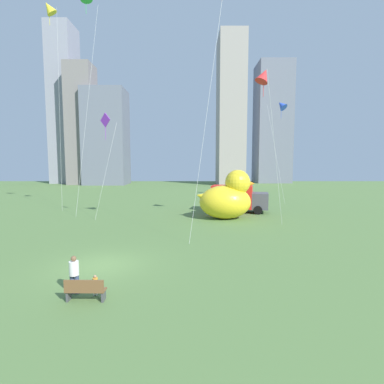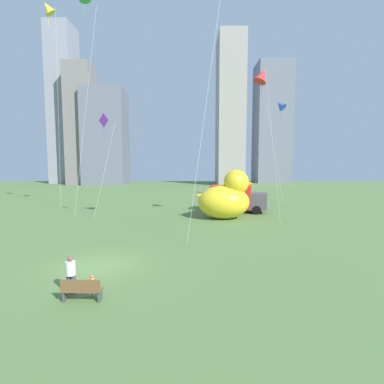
{
  "view_description": "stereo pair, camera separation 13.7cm",
  "coord_description": "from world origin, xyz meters",
  "px_view_note": "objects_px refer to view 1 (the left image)",
  "views": [
    {
      "loc": [
        4.72,
        -15.04,
        5.34
      ],
      "look_at": [
        4.79,
        4.51,
        3.39
      ],
      "focal_mm": 27.9,
      "sensor_mm": 36.0,
      "label": 1
    },
    {
      "loc": [
        4.86,
        -15.04,
        5.34
      ],
      "look_at": [
        4.79,
        4.51,
        3.39
      ],
      "focal_mm": 27.9,
      "sensor_mm": 36.0,
      "label": 2
    }
  ],
  "objects_px": {
    "person_child": "(94,284)",
    "kite_purple": "(104,124)",
    "kite_blue": "(280,105)",
    "park_bench": "(84,290)",
    "box_truck": "(237,199)",
    "kite_yellow": "(48,8)",
    "kite_red": "(263,76)",
    "giant_inflatable_duck": "(226,198)",
    "person_adult": "(73,273)"
  },
  "relations": [
    {
      "from": "kite_yellow",
      "to": "box_truck",
      "type": "bearing_deg",
      "value": -0.68
    },
    {
      "from": "giant_inflatable_duck",
      "to": "person_adult",
      "type": "bearing_deg",
      "value": -116.52
    },
    {
      "from": "giant_inflatable_duck",
      "to": "person_child",
      "type": "bearing_deg",
      "value": -113.65
    },
    {
      "from": "person_child",
      "to": "kite_red",
      "type": "height_order",
      "value": "kite_red"
    },
    {
      "from": "giant_inflatable_duck",
      "to": "kite_red",
      "type": "distance_m",
      "value": 11.1
    },
    {
      "from": "box_truck",
      "to": "kite_red",
      "type": "distance_m",
      "value": 12.74
    },
    {
      "from": "park_bench",
      "to": "kite_yellow",
      "type": "xyz_separation_m",
      "value": [
        -10.46,
        21.03,
        20.47
      ]
    },
    {
      "from": "person_child",
      "to": "kite_red",
      "type": "bearing_deg",
      "value": 54.85
    },
    {
      "from": "person_child",
      "to": "kite_blue",
      "type": "xyz_separation_m",
      "value": [
        15.92,
        29.46,
        12.52
      ]
    },
    {
      "from": "kite_yellow",
      "to": "giant_inflatable_duck",
      "type": "bearing_deg",
      "value": -12.7
    },
    {
      "from": "park_bench",
      "to": "box_truck",
      "type": "xyz_separation_m",
      "value": [
        9.08,
        20.8,
        0.97
      ]
    },
    {
      "from": "giant_inflatable_duck",
      "to": "kite_red",
      "type": "bearing_deg",
      "value": -43.85
    },
    {
      "from": "person_child",
      "to": "kite_blue",
      "type": "relative_size",
      "value": 0.06
    },
    {
      "from": "person_child",
      "to": "kite_purple",
      "type": "height_order",
      "value": "kite_purple"
    },
    {
      "from": "kite_purple",
      "to": "kite_red",
      "type": "bearing_deg",
      "value": -5.89
    },
    {
      "from": "park_bench",
      "to": "box_truck",
      "type": "distance_m",
      "value": 22.71
    },
    {
      "from": "box_truck",
      "to": "kite_purple",
      "type": "height_order",
      "value": "kite_purple"
    },
    {
      "from": "park_bench",
      "to": "kite_yellow",
      "type": "bearing_deg",
      "value": 116.45
    },
    {
      "from": "person_adult",
      "to": "box_truck",
      "type": "xyz_separation_m",
      "value": [
        9.77,
        20.08,
        0.58
      ]
    },
    {
      "from": "box_truck",
      "to": "kite_blue",
      "type": "bearing_deg",
      "value": 52.44
    },
    {
      "from": "giant_inflatable_duck",
      "to": "kite_yellow",
      "type": "distance_m",
      "value": 26.38
    },
    {
      "from": "person_adult",
      "to": "kite_yellow",
      "type": "bearing_deg",
      "value": 115.69
    },
    {
      "from": "kite_red",
      "to": "kite_purple",
      "type": "distance_m",
      "value": 14.22
    },
    {
      "from": "person_adult",
      "to": "kite_purple",
      "type": "height_order",
      "value": "kite_purple"
    },
    {
      "from": "kite_purple",
      "to": "kite_blue",
      "type": "relative_size",
      "value": 0.7
    },
    {
      "from": "person_child",
      "to": "kite_red",
      "type": "relative_size",
      "value": 0.06
    },
    {
      "from": "park_bench",
      "to": "kite_red",
      "type": "xyz_separation_m",
      "value": [
        10.05,
        14.48,
        12.0
      ]
    },
    {
      "from": "person_adult",
      "to": "giant_inflatable_duck",
      "type": "bearing_deg",
      "value": 63.48
    },
    {
      "from": "kite_red",
      "to": "kite_purple",
      "type": "xyz_separation_m",
      "value": [
        -13.65,
        1.41,
        -3.75
      ]
    },
    {
      "from": "park_bench",
      "to": "kite_blue",
      "type": "xyz_separation_m",
      "value": [
        16.14,
        29.98,
        12.52
      ]
    },
    {
      "from": "person_adult",
      "to": "kite_red",
      "type": "distance_m",
      "value": 20.97
    },
    {
      "from": "park_bench",
      "to": "kite_purple",
      "type": "xyz_separation_m",
      "value": [
        -3.59,
        15.89,
        8.25
      ]
    },
    {
      "from": "person_adult",
      "to": "kite_blue",
      "type": "distance_m",
      "value": 35.87
    },
    {
      "from": "person_child",
      "to": "kite_blue",
      "type": "distance_m",
      "value": 35.75
    },
    {
      "from": "box_truck",
      "to": "kite_red",
      "type": "xyz_separation_m",
      "value": [
        0.98,
        -6.31,
        11.03
      ]
    },
    {
      "from": "park_bench",
      "to": "person_adult",
      "type": "height_order",
      "value": "person_adult"
    },
    {
      "from": "kite_purple",
      "to": "kite_blue",
      "type": "bearing_deg",
      "value": 35.52
    },
    {
      "from": "kite_purple",
      "to": "kite_blue",
      "type": "xyz_separation_m",
      "value": [
        19.73,
        14.08,
        4.28
      ]
    },
    {
      "from": "kite_red",
      "to": "box_truck",
      "type": "bearing_deg",
      "value": 98.79
    },
    {
      "from": "kite_blue",
      "to": "person_adult",
      "type": "bearing_deg",
      "value": -119.9
    },
    {
      "from": "park_bench",
      "to": "kite_red",
      "type": "relative_size",
      "value": 0.12
    },
    {
      "from": "person_child",
      "to": "kite_purple",
      "type": "bearing_deg",
      "value": 103.93
    },
    {
      "from": "person_adult",
      "to": "person_child",
      "type": "height_order",
      "value": "person_adult"
    },
    {
      "from": "person_child",
      "to": "kite_red",
      "type": "distance_m",
      "value": 20.88
    },
    {
      "from": "person_adult",
      "to": "person_child",
      "type": "bearing_deg",
      "value": -12.12
    },
    {
      "from": "kite_blue",
      "to": "kite_red",
      "type": "bearing_deg",
      "value": -111.43
    },
    {
      "from": "person_child",
      "to": "kite_purple",
      "type": "distance_m",
      "value": 17.86
    },
    {
      "from": "person_adult",
      "to": "box_truck",
      "type": "height_order",
      "value": "box_truck"
    },
    {
      "from": "box_truck",
      "to": "kite_yellow",
      "type": "distance_m",
      "value": 27.6
    },
    {
      "from": "park_bench",
      "to": "kite_red",
      "type": "distance_m",
      "value": 21.33
    }
  ]
}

